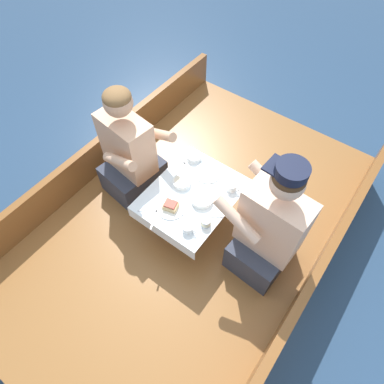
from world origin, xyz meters
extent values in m
plane|color=navy|center=(0.00, 0.00, 0.00)|extent=(60.00, 60.00, 0.00)
cube|color=brown|center=(0.00, 0.00, 0.13)|extent=(1.99, 3.10, 0.26)
cube|color=brown|center=(-0.97, 0.00, 0.41)|extent=(0.06, 3.10, 0.31)
cube|color=brown|center=(0.97, 0.00, 0.41)|extent=(0.06, 3.10, 0.31)
cylinder|color=#B2B2B7|center=(0.00, 0.03, 0.43)|extent=(0.07, 0.07, 0.34)
cube|color=brown|center=(0.00, 0.03, 0.61)|extent=(0.54, 0.69, 0.02)
cube|color=white|center=(0.00, 0.03, 0.62)|extent=(0.57, 0.72, 0.00)
cube|color=white|center=(0.00, -0.32, 0.57)|extent=(0.57, 0.00, 0.10)
cube|color=white|center=(0.00, 0.39, 0.57)|extent=(0.57, 0.00, 0.10)
cube|color=#333847|center=(-0.59, 0.03, 0.39)|extent=(0.41, 0.48, 0.26)
cube|color=tan|center=(-0.59, 0.03, 0.75)|extent=(0.42, 0.27, 0.47)
sphere|color=tan|center=(-0.59, 0.03, 1.14)|extent=(0.20, 0.20, 0.20)
ellipsoid|color=brown|center=(-0.59, 0.03, 1.18)|extent=(0.19, 0.19, 0.11)
cylinder|color=tan|center=(-0.42, 0.19, 0.83)|extent=(0.34, 0.11, 0.21)
cylinder|color=tan|center=(-0.46, -0.17, 0.83)|extent=(0.34, 0.11, 0.21)
cube|color=#333847|center=(0.59, 0.07, 0.39)|extent=(0.39, 0.46, 0.26)
cube|color=beige|center=(0.59, 0.07, 0.77)|extent=(0.41, 0.24, 0.51)
sphere|color=beige|center=(0.59, 0.07, 1.17)|extent=(0.19, 0.19, 0.19)
ellipsoid|color=#472D19|center=(0.59, 0.07, 1.22)|extent=(0.18, 0.18, 0.11)
cylinder|color=beige|center=(0.43, -0.10, 0.87)|extent=(0.34, 0.09, 0.21)
cylinder|color=beige|center=(0.45, 0.26, 0.87)|extent=(0.34, 0.09, 0.21)
cylinder|color=black|center=(0.59, 0.07, 1.28)|extent=(0.18, 0.18, 0.06)
cube|color=black|center=(0.51, 0.07, 1.25)|extent=(0.11, 0.14, 0.01)
cylinder|color=white|center=(-0.04, -0.15, 0.63)|extent=(0.20, 0.20, 0.01)
cylinder|color=white|center=(-0.02, 0.25, 0.63)|extent=(0.19, 0.19, 0.01)
cube|color=#E0BC7F|center=(-0.04, -0.15, 0.65)|extent=(0.11, 0.10, 0.04)
cube|color=#B74C3D|center=(-0.04, -0.15, 0.67)|extent=(0.09, 0.08, 0.01)
cylinder|color=white|center=(-0.11, 0.06, 0.64)|extent=(0.13, 0.13, 0.04)
cylinder|color=beige|center=(-0.11, 0.06, 0.65)|extent=(0.11, 0.11, 0.02)
cylinder|color=white|center=(0.09, 0.02, 0.64)|extent=(0.15, 0.15, 0.04)
cylinder|color=beige|center=(0.09, 0.02, 0.65)|extent=(0.12, 0.12, 0.02)
cylinder|color=white|center=(-0.18, 0.31, 0.64)|extent=(0.11, 0.11, 0.04)
cylinder|color=beige|center=(-0.18, 0.31, 0.65)|extent=(0.09, 0.09, 0.02)
cylinder|color=white|center=(0.20, 0.23, 0.65)|extent=(0.07, 0.07, 0.06)
torus|color=white|center=(0.25, 0.23, 0.65)|extent=(0.04, 0.01, 0.04)
cylinder|color=#3D2314|center=(0.20, 0.23, 0.67)|extent=(0.06, 0.06, 0.01)
cylinder|color=white|center=(0.15, -0.22, 0.65)|extent=(0.07, 0.07, 0.05)
torus|color=white|center=(0.20, -0.22, 0.65)|extent=(0.04, 0.01, 0.04)
cylinder|color=#3D2314|center=(0.15, -0.22, 0.66)|extent=(0.06, 0.06, 0.01)
cylinder|color=silver|center=(0.22, -0.11, 0.65)|extent=(0.06, 0.06, 0.05)
cylinder|color=beige|center=(0.22, -0.11, 0.65)|extent=(0.07, 0.07, 0.03)
cube|color=silver|center=(-0.16, -0.24, 0.62)|extent=(0.12, 0.14, 0.00)
cube|color=silver|center=(-0.08, -0.29, 0.62)|extent=(0.08, 0.16, 0.00)
cube|color=silver|center=(-0.11, -0.22, 0.62)|extent=(0.03, 0.04, 0.00)
cube|color=silver|center=(-0.14, 0.21, 0.62)|extent=(0.17, 0.05, 0.00)
cube|color=silver|center=(-0.21, 0.22, 0.62)|extent=(0.04, 0.03, 0.00)
cube|color=silver|center=(0.22, -0.04, 0.62)|extent=(0.14, 0.12, 0.00)
ellipsoid|color=silver|center=(0.27, 0.00, 0.63)|extent=(0.04, 0.02, 0.01)
cube|color=silver|center=(-0.21, 0.15, 0.62)|extent=(0.17, 0.04, 0.00)
camera|label=1|loc=(0.83, -1.09, 2.59)|focal=32.00mm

